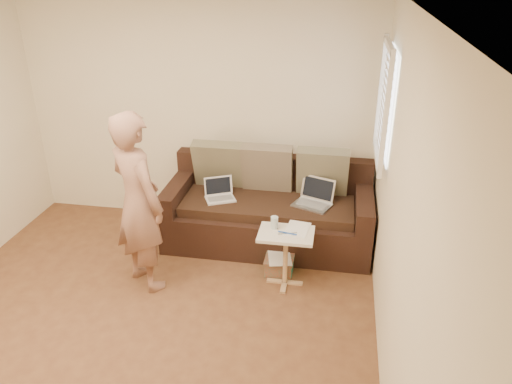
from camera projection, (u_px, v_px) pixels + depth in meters
floor at (132, 341)px, 4.11m from camera, size 4.50×4.50×0.00m
ceiling at (86, 8)px, 2.99m from camera, size 4.50×4.50×0.00m
wall_back at (199, 113)px, 5.55m from camera, size 4.00×0.00×4.00m
wall_right at (400, 224)px, 3.24m from camera, size 0.00×4.50×4.50m
window_blinds at (385, 103)px, 4.41m from camera, size 0.12×0.88×1.08m
sofa at (268, 207)px, 5.37m from camera, size 2.20×0.95×0.85m
pillow_left at (219, 164)px, 5.52m from camera, size 0.55×0.29×0.57m
pillow_mid at (267, 168)px, 5.42m from camera, size 0.55×0.27×0.57m
pillow_right at (322, 172)px, 5.33m from camera, size 0.55×0.28×0.57m
laptop_silver at (312, 206)px, 5.20m from camera, size 0.45×0.39×0.25m
laptop_white at (220, 200)px, 5.32m from camera, size 0.37×0.33×0.22m
person at (138, 202)px, 4.50m from camera, size 0.76×0.71×1.73m
side_table at (285, 258)px, 4.72m from camera, size 0.51×0.36×0.57m
drinking_glass at (274, 223)px, 4.65m from camera, size 0.07×0.07×0.12m
scissors at (287, 233)px, 4.58m from camera, size 0.20×0.15×0.02m
paper_on_table at (297, 229)px, 4.66m from camera, size 0.25×0.33×0.00m
striped_box at (279, 265)px, 4.97m from camera, size 0.29×0.29×0.18m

